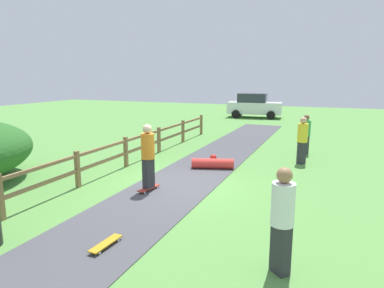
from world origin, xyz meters
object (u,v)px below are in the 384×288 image
Objects in this scene: bystander_yellow at (302,138)px; skateboard_loose at (106,243)px; bystander_green at (306,133)px; skater_riding at (148,154)px; bystander_white at (282,216)px; parked_car_white at (254,105)px; skater_fallen at (213,163)px.

skateboard_loose is at bearing -109.38° from bystander_yellow.
bystander_green reaches higher than skateboard_loose.
bystander_white is at bearing -34.77° from skater_riding.
skater_riding reaches higher than parked_car_white.
bystander_yellow is at bearing 52.84° from skater_riding.
bystander_yellow is (2.86, 1.93, 0.78)m from skater_fallen.
bystander_yellow is 0.41× the size of parked_car_white.
bystander_yellow is at bearing 33.98° from skater_fallen.
skateboard_loose is at bearing -84.95° from parked_car_white.
parked_car_white is (-1.96, 22.21, 0.87)m from skateboard_loose.
bystander_green is (3.75, 6.68, -0.17)m from skater_riding.
bystander_green is 1.72m from bystander_yellow.
skateboard_loose is at bearing -106.15° from bystander_green.
skater_fallen is 0.35× the size of parked_car_white.
skater_riding is at bearing -119.30° from bystander_green.
bystander_green is at bearing 73.85° from skateboard_loose.
skater_fallen is at bearing -127.97° from bystander_green.
parked_car_white reaches higher than bystander_white.
skater_riding is at bearing -127.16° from bystander_yellow.
bystander_yellow reaches higher than skateboard_loose.
skater_fallen is 0.91× the size of bystander_green.
skater_riding reaches higher than bystander_white.
skater_riding is 1.05× the size of bystander_white.
skater_fallen is at bearing -146.02° from bystander_yellow.
bystander_white is at bearing -87.95° from bystander_green.
skater_fallen is at bearing -82.90° from parked_car_white.
skateboard_loose is 8.73m from bystander_yellow.
bystander_yellow is 0.97× the size of bystander_white.
parked_car_white is at bearing 93.28° from skater_riding.
bystander_yellow reaches higher than bystander_green.
parked_car_white is at bearing 111.46° from bystander_green.
bystander_white is at bearing -76.65° from parked_car_white.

